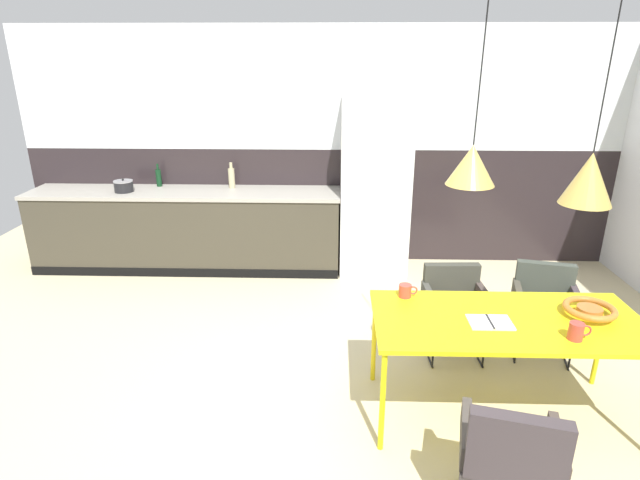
# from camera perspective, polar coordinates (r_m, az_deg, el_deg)

# --- Properties ---
(ground_plane) EXTENTS (8.92, 8.92, 0.00)m
(ground_plane) POSITION_cam_1_polar(r_m,az_deg,el_deg) (3.70, -0.62, -19.16)
(ground_plane) COLOR #C4B68C
(back_wall_splashback_dark) EXTENTS (6.86, 0.12, 1.33)m
(back_wall_splashback_dark) POSITION_cam_1_polar(r_m,az_deg,el_deg) (6.05, 0.50, 4.00)
(back_wall_splashback_dark) COLOR #282022
(back_wall_splashback_dark) RESTS_ON ground
(back_wall_panel_upper) EXTENTS (6.86, 0.12, 1.33)m
(back_wall_panel_upper) POSITION_cam_1_polar(r_m,az_deg,el_deg) (5.83, 0.54, 16.65)
(back_wall_panel_upper) COLOR silver
(back_wall_panel_upper) RESTS_ON back_wall_splashback_dark
(kitchen_counter) EXTENTS (3.48, 0.63, 0.91)m
(kitchen_counter) POSITION_cam_1_polar(r_m,az_deg,el_deg) (6.01, -14.61, 1.14)
(kitchen_counter) COLOR #3B362A
(kitchen_counter) RESTS_ON ground
(refrigerator_column) EXTENTS (0.75, 0.60, 1.93)m
(refrigerator_column) POSITION_cam_1_polar(r_m,az_deg,el_deg) (5.64, 6.14, 5.84)
(refrigerator_column) COLOR silver
(refrigerator_column) RESTS_ON ground
(dining_table) EXTENTS (1.74, 0.81, 0.74)m
(dining_table) POSITION_cam_1_polar(r_m,az_deg,el_deg) (3.55, 20.32, -8.93)
(dining_table) COLOR yellow
(dining_table) RESTS_ON ground
(armchair_near_window) EXTENTS (0.51, 0.49, 0.72)m
(armchair_near_window) POSITION_cam_1_polar(r_m,az_deg,el_deg) (4.29, 14.80, -6.32)
(armchair_near_window) COLOR #3E3836
(armchair_near_window) RESTS_ON ground
(armchair_by_stool) EXTENTS (0.58, 0.57, 0.79)m
(armchair_by_stool) POSITION_cam_1_polar(r_m,az_deg,el_deg) (2.88, 20.72, -21.35)
(armchair_by_stool) COLOR #3E3836
(armchair_by_stool) RESTS_ON ground
(armchair_facing_counter) EXTENTS (0.57, 0.56, 0.73)m
(armchair_facing_counter) POSITION_cam_1_polar(r_m,az_deg,el_deg) (4.54, 23.92, -5.94)
(armchair_facing_counter) COLOR #3E3836
(armchair_facing_counter) RESTS_ON ground
(fruit_bowl) EXTENTS (0.33, 0.33, 0.07)m
(fruit_bowl) POSITION_cam_1_polar(r_m,az_deg,el_deg) (3.76, 28.00, -6.89)
(fruit_bowl) COLOR #B2662D
(fruit_bowl) RESTS_ON dining_table
(open_book) EXTENTS (0.27, 0.19, 0.02)m
(open_book) POSITION_cam_1_polar(r_m,az_deg,el_deg) (3.44, 18.54, -8.75)
(open_book) COLOR white
(open_book) RESTS_ON dining_table
(mug_wide_latte) EXTENTS (0.13, 0.09, 0.09)m
(mug_wide_latte) POSITION_cam_1_polar(r_m,az_deg,el_deg) (3.63, 9.57, -5.63)
(mug_wide_latte) COLOR #B23D33
(mug_wide_latte) RESTS_ON dining_table
(mug_tall_blue) EXTENTS (0.14, 0.09, 0.11)m
(mug_tall_blue) POSITION_cam_1_polar(r_m,az_deg,el_deg) (3.43, 26.84, -9.13)
(mug_tall_blue) COLOR #B23D33
(mug_tall_blue) RESTS_ON dining_table
(cooking_pot) EXTENTS (0.21, 0.21, 0.15)m
(cooking_pot) POSITION_cam_1_polar(r_m,az_deg,el_deg) (6.04, -21.17, 5.66)
(cooking_pot) COLOR black
(cooking_pot) RESTS_ON kitchen_counter
(bottle_oil_tall) EXTENTS (0.07, 0.07, 0.29)m
(bottle_oil_tall) POSITION_cam_1_polar(r_m,az_deg,el_deg) (5.88, -9.89, 6.94)
(bottle_oil_tall) COLOR tan
(bottle_oil_tall) RESTS_ON kitchen_counter
(bottle_wine_green) EXTENTS (0.06, 0.06, 0.26)m
(bottle_wine_green) POSITION_cam_1_polar(r_m,az_deg,el_deg) (6.15, -17.65, 6.72)
(bottle_wine_green) COLOR #0F3319
(bottle_wine_green) RESTS_ON kitchen_counter
(pendant_lamp_over_table_near) EXTENTS (0.28, 0.28, 0.98)m
(pendant_lamp_over_table_near) POSITION_cam_1_polar(r_m,az_deg,el_deg) (3.07, 16.63, 8.08)
(pendant_lamp_over_table_near) COLOR black
(pendant_lamp_over_table_far) EXTENTS (0.30, 0.30, 1.10)m
(pendant_lamp_over_table_far) POSITION_cam_1_polar(r_m,az_deg,el_deg) (3.36, 27.92, 6.10)
(pendant_lamp_over_table_far) COLOR black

